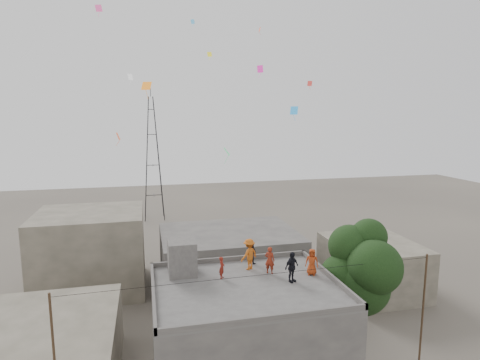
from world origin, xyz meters
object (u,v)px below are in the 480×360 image
at_px(tree, 362,270).
at_px(person_red_adult, 270,260).
at_px(stair_head_box, 182,257).
at_px(transmission_tower, 153,159).
at_px(person_dark_adult, 292,267).

xyz_separation_m(tree, person_red_adult, (-5.57, 0.84, 0.81)).
bearing_deg(tree, stair_head_box, 169.26).
relative_size(stair_head_box, person_red_adult, 1.24).
distance_m(stair_head_box, transmission_tower, 37.46).
bearing_deg(person_red_adult, stair_head_box, 21.64).
height_order(person_red_adult, person_dark_adult, person_dark_adult).
distance_m(person_red_adult, person_dark_adult, 1.67).
height_order(tree, transmission_tower, transmission_tower).
bearing_deg(transmission_tower, person_red_adult, -81.45).
distance_m(stair_head_box, person_dark_adult, 6.38).
xyz_separation_m(transmission_tower, person_dark_adult, (6.62, -40.02, -2.11)).
relative_size(person_red_adult, person_dark_adult, 0.94).
relative_size(tree, person_dark_adult, 5.27).
distance_m(transmission_tower, person_dark_adult, 40.62).
relative_size(transmission_tower, person_red_adult, 12.38).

